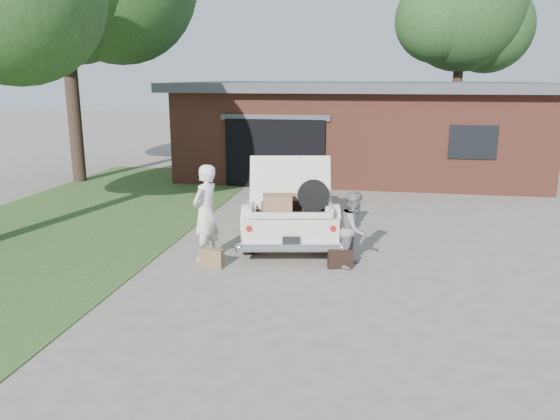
# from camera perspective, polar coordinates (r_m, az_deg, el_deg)

# --- Properties ---
(ground) EXTENTS (90.00, 90.00, 0.00)m
(ground) POSITION_cam_1_polar(r_m,az_deg,el_deg) (9.82, -0.63, -7.07)
(ground) COLOR gray
(ground) RESTS_ON ground
(grass_strip) EXTENTS (6.00, 16.00, 0.02)m
(grass_strip) POSITION_cam_1_polar(r_m,az_deg,el_deg) (14.45, -20.19, -1.05)
(grass_strip) COLOR #2D4C1E
(grass_strip) RESTS_ON ground
(house) EXTENTS (12.80, 7.80, 3.30)m
(house) POSITION_cam_1_polar(r_m,az_deg,el_deg) (20.57, 8.20, 8.53)
(house) COLOR brown
(house) RESTS_ON ground
(tree_right) EXTENTS (6.18, 5.37, 9.07)m
(tree_right) POSITION_cam_1_polar(r_m,az_deg,el_deg) (26.89, 18.69, 18.64)
(tree_right) COLOR #38281E
(tree_right) RESTS_ON ground
(sedan) EXTENTS (2.73, 5.16, 1.95)m
(sedan) POSITION_cam_1_polar(r_m,az_deg,el_deg) (12.43, 0.94, 0.88)
(sedan) COLOR silver
(sedan) RESTS_ON ground
(woman_left) EXTENTS (0.63, 0.78, 1.87)m
(woman_left) POSITION_cam_1_polar(r_m,az_deg,el_deg) (10.66, -7.78, -0.25)
(woman_left) COLOR white
(woman_left) RESTS_ON ground
(woman_right) EXTENTS (0.74, 0.84, 1.44)m
(woman_right) POSITION_cam_1_polar(r_m,az_deg,el_deg) (10.29, 7.78, -2.00)
(woman_right) COLOR gray
(woman_right) RESTS_ON ground
(suitcase_left) EXTENTS (0.49, 0.23, 0.36)m
(suitcase_left) POSITION_cam_1_polar(r_m,az_deg,el_deg) (10.35, -7.17, -5.00)
(suitcase_left) COLOR olive
(suitcase_left) RESTS_ON ground
(suitcase_right) EXTENTS (0.49, 0.28, 0.36)m
(suitcase_right) POSITION_cam_1_polar(r_m,az_deg,el_deg) (10.30, 6.32, -5.08)
(suitcase_right) COLOR black
(suitcase_right) RESTS_ON ground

